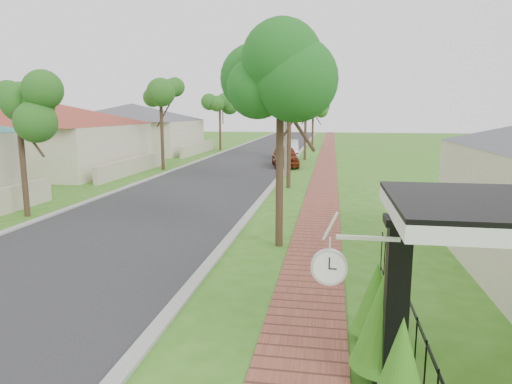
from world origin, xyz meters
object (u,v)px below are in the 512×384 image
Objects in this scene: near_tree at (280,75)px; porch_post at (395,318)px; parked_car_white at (288,150)px; station_clock at (332,265)px; parked_car_red at (285,156)px; utility_pole at (286,106)px.

porch_post is at bearing -70.85° from near_tree.
near_tree is at bearing -90.90° from parked_car_white.
porch_post is 8.07m from near_tree.
near_tree is 7.87m from station_clock.
parked_car_red is 26.68m from station_clock.
parked_car_white is at bearing 96.44° from station_clock.
porch_post reaches higher than parked_car_red.
porch_post is 2.34× the size of station_clock.
parked_car_red is 5.12m from parked_car_white.
parked_car_red is at bearing 99.05° from porch_post.
porch_post is at bearing -87.68° from parked_car_white.
station_clock is at bearing -93.90° from parked_car_red.
near_tree is at bearing -95.65° from parked_car_red.
near_tree is 0.73× the size of utility_pole.
near_tree reaches higher than station_clock.
near_tree reaches higher than porch_post.
parked_car_white is at bearing 98.09° from porch_post.
utility_pole reaches higher than parked_car_white.
porch_post is at bearing 24.77° from station_clock.
porch_post is 31.48m from parked_car_white.
porch_post is 0.54× the size of parked_car_white.
utility_pole is 21.69m from station_clock.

